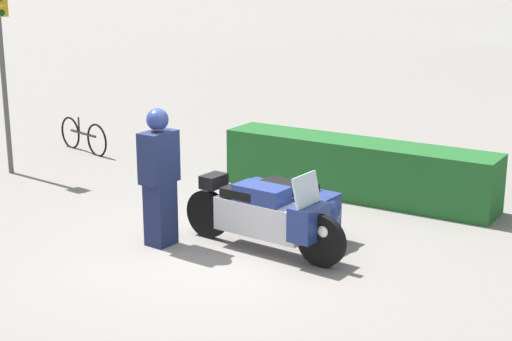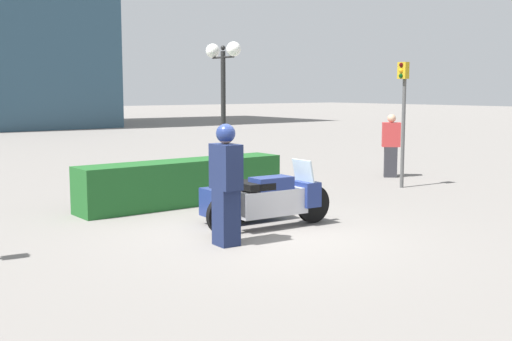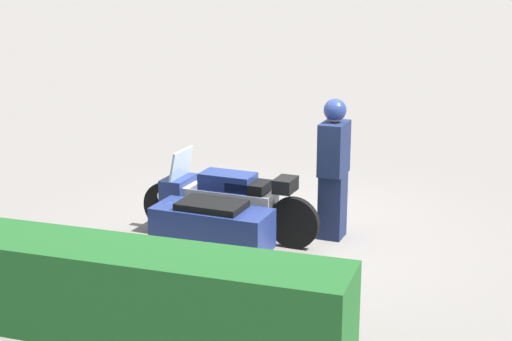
{
  "view_description": "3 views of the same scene",
  "coord_description": "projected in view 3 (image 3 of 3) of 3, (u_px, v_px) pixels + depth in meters",
  "views": [
    {
      "loc": [
        5.71,
        -8.17,
        3.76
      ],
      "look_at": [
        0.4,
        0.36,
        1.06
      ],
      "focal_mm": 55.0,
      "sensor_mm": 36.0,
      "label": 1
    },
    {
      "loc": [
        -6.32,
        -8.25,
        2.4
      ],
      "look_at": [
        0.16,
        0.13,
        1.06
      ],
      "focal_mm": 45.0,
      "sensor_mm": 36.0,
      "label": 2
    },
    {
      "loc": [
        -2.9,
        9.52,
        3.66
      ],
      "look_at": [
        0.06,
        0.58,
        1.08
      ],
      "focal_mm": 55.0,
      "sensor_mm": 36.0,
      "label": 3
    }
  ],
  "objects": [
    {
      "name": "ground_plane",
      "position": [
        274.0,
        237.0,
        10.56
      ],
      "size": [
        160.0,
        160.0,
        0.0
      ],
      "primitive_type": "plane",
      "color": "slate"
    },
    {
      "name": "officer_rider",
      "position": [
        334.0,
        165.0,
        10.32
      ],
      "size": [
        0.34,
        0.53,
        1.89
      ],
      "rotation": [
        0.0,
        0.0,
        -0.06
      ],
      "color": "#192347",
      "rests_on": "ground"
    },
    {
      "name": "police_motorcycle",
      "position": [
        213.0,
        213.0,
        10.05
      ],
      "size": [
        2.54,
        1.44,
        1.17
      ],
      "rotation": [
        0.0,
        0.0,
        -0.07
      ],
      "color": "black",
      "rests_on": "ground"
    },
    {
      "name": "hedge_bush_curbside",
      "position": [
        122.0,
        292.0,
        7.7
      ],
      "size": [
        4.58,
        0.82,
        0.94
      ],
      "primitive_type": "cube",
      "color": "#1E5623",
      "rests_on": "ground"
    }
  ]
}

